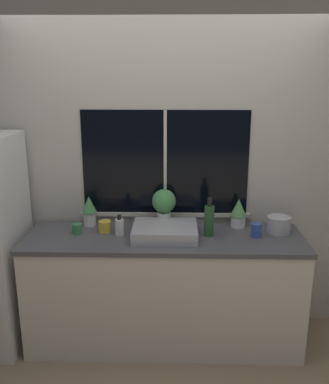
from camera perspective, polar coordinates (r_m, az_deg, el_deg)
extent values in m
plane|color=#937F60|center=(3.43, -0.21, -21.92)|extent=(14.00, 14.00, 0.00)
cube|color=#BCB7AD|center=(3.47, 0.11, 3.35)|extent=(8.00, 0.06, 2.70)
cube|color=black|center=(3.43, 0.10, 3.92)|extent=(1.33, 0.01, 0.84)
cube|color=beige|center=(3.42, 0.09, 3.90)|extent=(0.02, 0.01, 0.84)
cube|color=beige|center=(3.53, 0.09, -3.00)|extent=(1.39, 0.04, 0.03)
cube|color=silver|center=(3.45, -0.06, -13.15)|extent=(2.09, 0.61, 0.86)
cube|color=#4C4C51|center=(3.25, -0.06, -6.24)|extent=(2.11, 0.63, 0.03)
cube|color=#ADADB2|center=(3.22, 0.06, -5.26)|extent=(0.48, 0.39, 0.09)
cylinder|color=#B7B7BC|center=(3.45, 0.15, -4.39)|extent=(0.04, 0.04, 0.03)
cylinder|color=#B7B7BC|center=(3.40, 0.16, -2.04)|extent=(0.02, 0.02, 0.27)
cylinder|color=white|center=(3.51, -9.94, -3.51)|extent=(0.10, 0.10, 0.11)
cone|color=#478E4C|center=(3.48, -10.03, -1.61)|extent=(0.12, 0.12, 0.13)
cylinder|color=white|center=(3.44, -0.07, -3.64)|extent=(0.11, 0.11, 0.11)
sphere|color=#478E4C|center=(3.40, -0.07, -1.22)|extent=(0.19, 0.19, 0.19)
cylinder|color=white|center=(3.48, 9.77, -3.86)|extent=(0.11, 0.11, 0.09)
cone|color=#569951|center=(3.45, 9.86, -2.05)|extent=(0.13, 0.13, 0.14)
cylinder|color=white|center=(3.28, -6.02, -4.67)|extent=(0.07, 0.07, 0.12)
cylinder|color=black|center=(3.25, -6.06, -3.37)|extent=(0.03, 0.03, 0.03)
cylinder|color=#235128|center=(3.24, 5.98, -3.87)|extent=(0.07, 0.07, 0.23)
cylinder|color=black|center=(3.20, 6.05, -1.34)|extent=(0.03, 0.03, 0.07)
cylinder|color=#3351AD|center=(3.30, 12.13, -5.00)|extent=(0.08, 0.08, 0.10)
cylinder|color=gold|center=(3.36, -7.97, -4.57)|extent=(0.10, 0.10, 0.09)
cylinder|color=#38844C|center=(3.37, -11.60, -4.79)|extent=(0.07, 0.07, 0.08)
cylinder|color=#B2B2B7|center=(3.42, 14.97, -4.23)|extent=(0.18, 0.18, 0.13)
cone|color=#B2B2B7|center=(3.39, 15.06, -3.09)|extent=(0.15, 0.15, 0.01)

